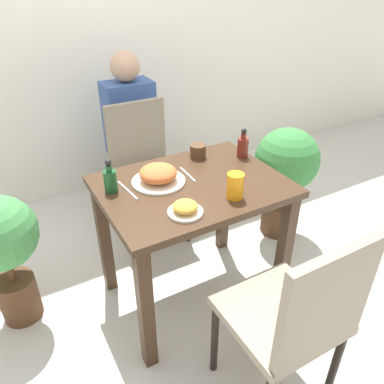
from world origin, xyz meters
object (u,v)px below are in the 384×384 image
sauce_bottle (110,179)px  condiment_bottle (243,146)px  potted_plant_left (2,245)px  potted_plant_right (286,170)px  chair_far (145,165)px  juice_glass (235,186)px  person_figure (131,135)px  food_plate (158,175)px  side_plate (185,208)px  drink_cup (198,151)px  chair_near (295,316)px

sauce_bottle → condiment_bottle: bearing=0.4°
potted_plant_left → potted_plant_right: 1.72m
chair_far → potted_plant_left: size_ratio=1.23×
juice_glass → condiment_bottle: 0.44m
sauce_bottle → potted_plant_right: sauce_bottle is taller
potted_plant_right → person_figure: size_ratio=0.66×
food_plate → side_plate: size_ratio=1.70×
side_plate → juice_glass: size_ratio=1.29×
side_plate → juice_glass: (0.26, 0.00, 0.03)m
drink_cup → person_figure: (-0.08, 0.84, -0.19)m
side_plate → drink_cup: (0.32, 0.45, 0.01)m
chair_near → condiment_bottle: 0.96m
juice_glass → chair_near: bearing=-98.0°
condiment_bottle → sauce_bottle: bearing=-179.6°
food_plate → sauce_bottle: size_ratio=1.59×
condiment_bottle → potted_plant_right: (0.45, 0.11, -0.31)m
drink_cup → potted_plant_right: size_ratio=0.11×
chair_far → juice_glass: 0.95m
drink_cup → potted_plant_left: (-1.05, 0.08, -0.29)m
potted_plant_right → potted_plant_left: bearing=177.2°
juice_glass → condiment_bottle: size_ratio=0.73×
condiment_bottle → drink_cup: bearing=152.4°
drink_cup → condiment_bottle: condiment_bottle is taller
chair_near → food_plate: bearing=-78.2°
chair_far → food_plate: chair_far is taller
condiment_bottle → person_figure: person_figure is taller
sauce_bottle → potted_plant_left: 0.64m
potted_plant_left → person_figure: size_ratio=0.63×
chair_far → drink_cup: bearing=-74.1°
chair_far → sauce_bottle: (-0.40, -0.58, 0.28)m
chair_near → potted_plant_left: (-0.91, 1.04, -0.04)m
juice_glass → potted_plant_left: size_ratio=0.16×
chair_near → drink_cup: (0.14, 0.96, 0.26)m
person_figure → condiment_bottle: bearing=-73.0°
person_figure → side_plate: bearing=-100.9°
side_plate → person_figure: 1.33m
food_plate → drink_cup: size_ratio=3.00×
sauce_bottle → potted_plant_right: 1.24m
sauce_bottle → person_figure: bearing=64.4°
food_plate → person_figure: size_ratio=0.22×
sauce_bottle → potted_plant_left: size_ratio=0.22×
chair_far → side_plate: size_ratio=5.93×
condiment_bottle → person_figure: 1.02m
drink_cup → potted_plant_left: bearing=175.9°
side_plate → juice_glass: 0.26m
chair_far → potted_plant_left: 1.00m
chair_near → potted_plant_right: size_ratio=1.18×
chair_far → food_plate: (-0.18, -0.62, 0.26)m
chair_near → side_plate: size_ratio=5.93×
potted_plant_left → chair_far: bearing=23.0°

